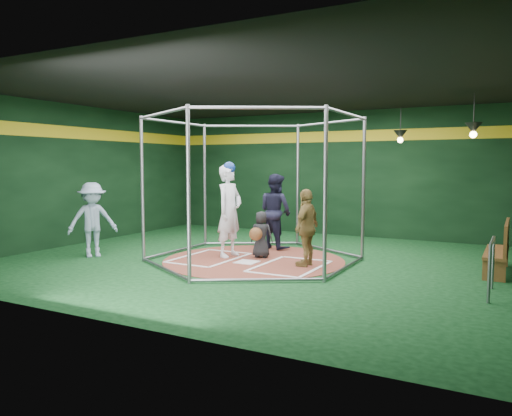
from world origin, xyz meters
The scene contains 15 objects.
room_shell centered at (0.00, 0.01, 1.75)m, with size 10.10×9.10×3.53m.
clay_disc centered at (0.00, 0.00, 0.01)m, with size 3.80×3.80×0.01m, color brown.
home_plate centered at (0.00, -0.30, 0.02)m, with size 0.43×0.43×0.01m, color white.
batter_box_left centered at (-0.95, -0.25, 0.02)m, with size 1.17×1.77×0.01m.
batter_box_right centered at (0.95, -0.25, 0.02)m, with size 1.17×1.77×0.01m.
batting_cage centered at (0.00, 0.00, 1.50)m, with size 4.05×4.67×3.00m.
pendant_lamp_near centered at (2.20, 3.60, 2.74)m, with size 0.34×0.34×0.90m.
pendant_lamp_far centered at (4.00, 2.00, 2.74)m, with size 0.34×0.34×0.90m.
batter_figure centered at (-0.66, 0.12, 1.03)m, with size 0.54×0.76×2.06m.
visitor_leopard centered at (1.21, -0.04, 0.77)m, with size 0.89×0.37×1.52m, color #AD8F4A.
catcher_figure centered at (0.01, 0.30, 0.52)m, with size 0.55×0.60×1.00m.
umpire centered at (-0.25, 1.55, 0.90)m, with size 0.86×0.67×1.78m, color black.
bystander_blue centered at (-3.31, -1.27, 0.81)m, with size 1.05×0.60×1.62m, color #8BA0B8.
dugout_bench centered at (4.62, 1.05, 0.50)m, with size 0.39×1.66×0.97m.
steel_railing centered at (4.55, -0.77, 0.58)m, with size 0.05×1.01×0.87m.
Camera 1 is at (4.90, -9.11, 2.01)m, focal length 35.00 mm.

